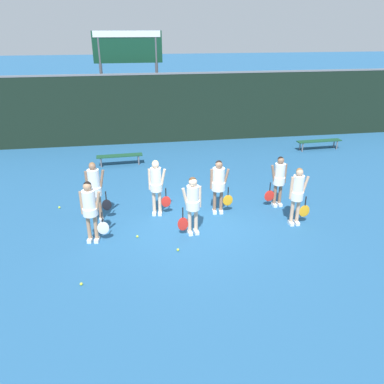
{
  "coord_description": "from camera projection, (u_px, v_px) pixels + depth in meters",
  "views": [
    {
      "loc": [
        -1.54,
        -9.43,
        5.24
      ],
      "look_at": [
        0.02,
        0.12,
        0.92
      ],
      "focal_mm": 35.0,
      "sensor_mm": 36.0,
      "label": 1
    }
  ],
  "objects": [
    {
      "name": "tennis_ball_4",
      "position": [
        195.0,
        195.0,
        12.57
      ],
      "size": [
        0.07,
        0.07,
        0.07
      ],
      "primitive_type": "sphere",
      "color": "#CCE033",
      "rests_on": "ground_plane"
    },
    {
      "name": "tennis_ball_3",
      "position": [
        193.0,
        209.0,
        11.56
      ],
      "size": [
        0.07,
        0.07,
        0.07
      ],
      "primitive_type": "sphere",
      "color": "#CCE033",
      "rests_on": "ground_plane"
    },
    {
      "name": "tennis_ball_5",
      "position": [
        137.0,
        236.0,
        10.09
      ],
      "size": [
        0.06,
        0.06,
        0.06
      ],
      "primitive_type": "sphere",
      "color": "#CCE033",
      "rests_on": "ground_plane"
    },
    {
      "name": "player_6",
      "position": [
        279.0,
        178.0,
        11.51
      ],
      "size": [
        0.66,
        0.37,
        1.62
      ],
      "rotation": [
        0.0,
        0.0,
        0.05
      ],
      "color": "#8C664C",
      "rests_on": "ground_plane"
    },
    {
      "name": "tennis_ball_0",
      "position": [
        59.0,
        207.0,
        11.69
      ],
      "size": [
        0.07,
        0.07,
        0.07
      ],
      "primitive_type": "sphere",
      "color": "#CCE033",
      "rests_on": "ground_plane"
    },
    {
      "name": "player_1",
      "position": [
        193.0,
        201.0,
        9.91
      ],
      "size": [
        0.65,
        0.38,
        1.65
      ],
      "rotation": [
        0.0,
        0.0,
        0.11
      ],
      "color": "beige",
      "rests_on": "ground_plane"
    },
    {
      "name": "player_4",
      "position": [
        156.0,
        183.0,
        10.94
      ],
      "size": [
        0.64,
        0.36,
        1.72
      ],
      "rotation": [
        0.0,
        0.0,
        -0.16
      ],
      "color": "beige",
      "rests_on": "ground_plane"
    },
    {
      "name": "bench_courtside",
      "position": [
        120.0,
        156.0,
        15.19
      ],
      "size": [
        1.85,
        0.44,
        0.42
      ],
      "rotation": [
        0.0,
        0.0,
        0.04
      ],
      "color": "#19472D",
      "rests_on": "ground_plane"
    },
    {
      "name": "scoreboard",
      "position": [
        128.0,
        58.0,
        17.33
      ],
      "size": [
        3.16,
        0.15,
        5.02
      ],
      "color": "#515156",
      "rests_on": "ground_plane"
    },
    {
      "name": "tennis_ball_2",
      "position": [
        81.0,
        284.0,
        8.24
      ],
      "size": [
        0.07,
        0.07,
        0.07
      ],
      "primitive_type": "sphere",
      "color": "#CCE033",
      "rests_on": "ground_plane"
    },
    {
      "name": "bench_far",
      "position": [
        319.0,
        142.0,
        17.08
      ],
      "size": [
        2.1,
        0.45,
        0.44
      ],
      "rotation": [
        0.0,
        0.0,
        0.04
      ],
      "color": "#19472D",
      "rests_on": "ground_plane"
    },
    {
      "name": "ground_plane",
      "position": [
        192.0,
        223.0,
        10.86
      ],
      "size": [
        140.0,
        140.0,
        0.0
      ],
      "primitive_type": "plane",
      "color": "#235684"
    },
    {
      "name": "fence_windscreen",
      "position": [
        164.0,
        108.0,
        17.66
      ],
      "size": [
        60.0,
        0.08,
        3.27
      ],
      "color": "black",
      "rests_on": "ground_plane"
    },
    {
      "name": "tennis_ball_1",
      "position": [
        178.0,
        250.0,
        9.49
      ],
      "size": [
        0.07,
        0.07,
        0.07
      ],
      "primitive_type": "sphere",
      "color": "#CCE033",
      "rests_on": "ground_plane"
    },
    {
      "name": "player_3",
      "position": [
        95.0,
        187.0,
        10.56
      ],
      "size": [
        0.65,
        0.38,
        1.8
      ],
      "rotation": [
        0.0,
        0.0,
        0.1
      ],
      "color": "#8C664C",
      "rests_on": "ground_plane"
    },
    {
      "name": "player_2",
      "position": [
        297.0,
        192.0,
        10.39
      ],
      "size": [
        0.65,
        0.35,
        1.71
      ],
      "rotation": [
        0.0,
        0.0,
        -0.04
      ],
      "color": "tan",
      "rests_on": "ground_plane"
    },
    {
      "name": "player_5",
      "position": [
        219.0,
        182.0,
        11.05
      ],
      "size": [
        0.7,
        0.41,
        1.67
      ],
      "rotation": [
        0.0,
        0.0,
        -0.1
      ],
      "color": "#8C664C",
      "rests_on": "ground_plane"
    },
    {
      "name": "player_0",
      "position": [
        90.0,
        207.0,
        9.54
      ],
      "size": [
        0.67,
        0.39,
        1.7
      ],
      "rotation": [
        0.0,
        0.0,
        -0.16
      ],
      "color": "tan",
      "rests_on": "ground_plane"
    }
  ]
}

